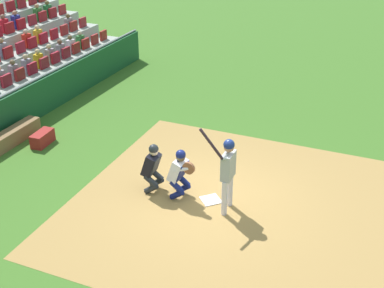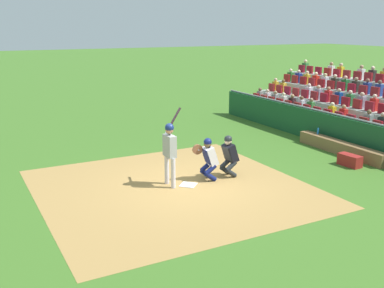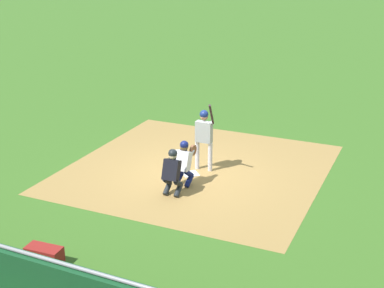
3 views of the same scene
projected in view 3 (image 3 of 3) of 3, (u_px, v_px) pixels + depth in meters
ground_plane at (190, 174)px, 15.84m from camera, size 160.00×160.00×0.00m
infield_dirt_patch at (198, 168)px, 16.27m from camera, size 7.37×7.37×0.01m
home_plate_marker at (190, 174)px, 15.84m from camera, size 0.62×0.62×0.02m
batter_at_plate at (204, 133)px, 15.76m from camera, size 0.70×0.68×2.18m
catcher_crouching at (184, 161)px, 14.90m from camera, size 0.49×0.72×1.31m
home_plate_umpire at (172, 170)px, 14.29m from camera, size 0.47×0.47×1.31m
dugout_wall at (26, 282)px, 9.74m from camera, size 17.58×0.24×1.26m
equipment_duffel_bag at (44, 255)px, 11.36m from camera, size 0.79×0.42×0.38m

